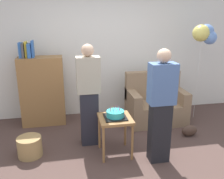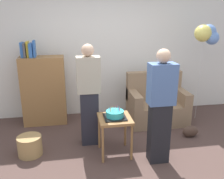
% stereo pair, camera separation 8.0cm
% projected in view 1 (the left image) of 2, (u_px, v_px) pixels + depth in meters
% --- Properties ---
extents(ground_plane, '(8.00, 8.00, 0.00)m').
position_uv_depth(ground_plane, '(133.00, 164.00, 3.53)').
color(ground_plane, '#4C3833').
extents(wall_back, '(6.00, 0.10, 2.70)m').
position_uv_depth(wall_back, '(107.00, 49.00, 5.04)').
color(wall_back, silver).
rests_on(wall_back, ground_plane).
extents(couch, '(1.10, 0.70, 0.96)m').
position_uv_depth(couch, '(155.00, 104.00, 4.85)').
color(couch, '#8C7054').
rests_on(couch, ground_plane).
extents(bookshelf, '(0.80, 0.36, 1.60)m').
position_uv_depth(bookshelf, '(42.00, 90.00, 4.64)').
color(bookshelf, olive).
rests_on(bookshelf, ground_plane).
extents(side_table, '(0.48, 0.48, 0.60)m').
position_uv_depth(side_table, '(115.00, 123.00, 3.65)').
color(side_table, olive).
rests_on(side_table, ground_plane).
extents(birthday_cake, '(0.32, 0.32, 0.17)m').
position_uv_depth(birthday_cake, '(115.00, 114.00, 3.61)').
color(birthday_cake, black).
rests_on(birthday_cake, side_table).
extents(person_blowing_candles, '(0.36, 0.22, 1.63)m').
position_uv_depth(person_blowing_candles, '(89.00, 95.00, 3.86)').
color(person_blowing_candles, '#23232D').
rests_on(person_blowing_candles, ground_plane).
extents(person_holding_cake, '(0.36, 0.22, 1.63)m').
position_uv_depth(person_holding_cake, '(161.00, 107.00, 3.39)').
color(person_holding_cake, black).
rests_on(person_holding_cake, ground_plane).
extents(wicker_basket, '(0.36, 0.36, 0.30)m').
position_uv_depth(wicker_basket, '(30.00, 147.00, 3.69)').
color(wicker_basket, '#A88451').
rests_on(wicker_basket, ground_plane).
extents(handbag, '(0.28, 0.14, 0.20)m').
position_uv_depth(handbag, '(189.00, 131.00, 4.30)').
color(handbag, '#473328').
rests_on(handbag, ground_plane).
extents(balloon_bunch, '(0.46, 0.34, 1.87)m').
position_uv_depth(balloon_bunch, '(204.00, 34.00, 4.57)').
color(balloon_bunch, silver).
rests_on(balloon_bunch, ground_plane).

